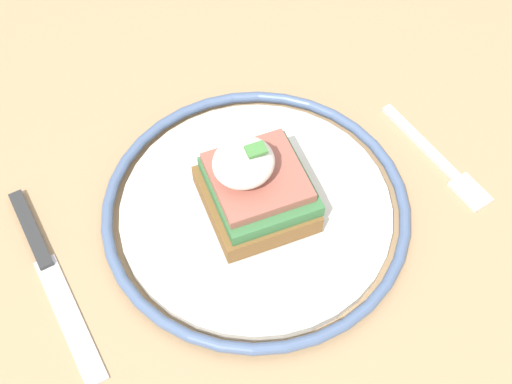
{
  "coord_description": "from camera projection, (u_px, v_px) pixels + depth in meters",
  "views": [
    {
      "loc": [
        0.11,
        0.3,
        1.27
      ],
      "look_at": [
        -0.01,
        -0.01,
        0.78
      ],
      "focal_mm": 50.0,
      "sensor_mm": 36.0,
      "label": 1
    }
  ],
  "objects": [
    {
      "name": "fork",
      "position": [
        439.0,
        160.0,
        0.66
      ],
      "size": [
        0.04,
        0.14,
        0.0
      ],
      "color": "silver",
      "rests_on": "dining_table"
    },
    {
      "name": "knife",
      "position": [
        47.0,
        266.0,
        0.59
      ],
      "size": [
        0.04,
        0.2,
        0.01
      ],
      "color": "#2D2D2D",
      "rests_on": "dining_table"
    },
    {
      "name": "dining_table",
      "position": [
        253.0,
        288.0,
        0.71
      ],
      "size": [
        1.05,
        0.84,
        0.75
      ],
      "color": "tan",
      "rests_on": "ground_plane"
    },
    {
      "name": "sandwich",
      "position": [
        255.0,
        184.0,
        0.59
      ],
      "size": [
        0.09,
        0.09,
        0.08
      ],
      "color": "brown",
      "rests_on": "plate"
    },
    {
      "name": "plate",
      "position": [
        256.0,
        210.0,
        0.62
      ],
      "size": [
        0.27,
        0.27,
        0.02
      ],
      "color": "silver",
      "rests_on": "dining_table"
    }
  ]
}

